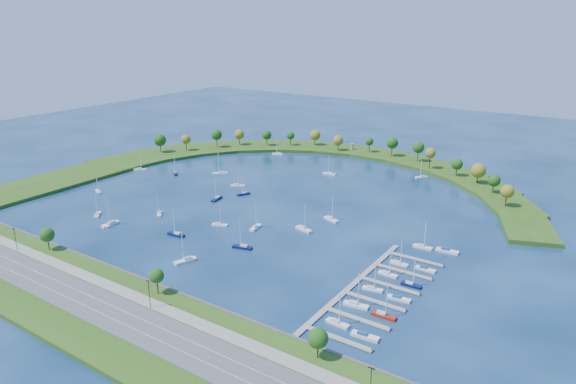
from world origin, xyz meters
The scene contains 39 objects.
ground centered at (0.00, 0.00, 0.00)m, with size 700.00×700.00×0.00m, color #07223D.
south_shoreline centered at (0.03, -122.88, 1.00)m, with size 420.00×43.10×11.60m.
breakwater centered at (-46.33, 48.72, 0.99)m, with size 286.74×247.64×2.00m.
breakwater_trees centered at (-13.64, 84.95, 10.31)m, with size 238.13×90.38×13.47m.
harbor_tower centered at (-13.35, 116.87, 4.23)m, with size 2.60×2.60×4.35m.
dock_system centered at (85.30, -61.00, 0.35)m, with size 24.28×82.00×1.60m.
moored_boat_0 centered at (-59.82, -68.46, 0.89)m, with size 6.85×7.15×11.37m.
moored_boat_1 centered at (39.86, -9.40, 0.92)m, with size 8.87×5.14×12.59m.
moored_boat_2 centered at (51.66, 82.64, 0.89)m, with size 6.73×7.20×11.33m.
moored_boat_3 centered at (-105.06, -1.89, 0.90)m, with size 7.50×7.14×11.90m.
moored_boat_4 centered at (1.37, 57.53, 0.92)m, with size 8.57×2.97×12.38m.
moored_boat_5 centered at (35.31, -27.31, 0.95)m, with size 9.39×4.69×13.30m.
moored_boat_6 centered at (-44.21, -72.91, 0.94)m, with size 2.67×9.05×13.25m.
moored_boat_7 centered at (-26.26, -17.54, 0.91)m, with size 3.62×8.60×12.26m.
moored_boat_8 centered at (-35.05, -50.62, 0.87)m, with size 6.53×6.73×10.77m.
moored_boat_9 centered at (13.18, -81.48, 0.95)m, with size 5.46×9.49×13.46m.
moored_boat_10 centered at (-79.95, 4.50, 0.87)m, with size 7.12×6.02×10.78m.
moored_boat_11 centered at (-90.36, -44.88, 0.86)m, with size 7.24×4.64×10.35m.
moored_boat_12 centered at (-19.39, -2.90, 0.88)m, with size 5.31×7.63×11.03m.
moored_boat_13 centered at (-43.90, -73.12, 0.88)m, with size 3.75×7.89×11.19m.
moored_boat_14 centered at (-54.37, 80.49, 0.89)m, with size 8.11×4.20×11.49m.
moored_boat_15 centered at (-0.64, -44.77, 0.88)m, with size 7.73×4.78×11.02m.
moored_boat_16 centered at (24.09, -58.56, 0.92)m, with size 8.91×4.47×12.61m.
moored_boat_17 centered at (-31.48, 6.65, 0.91)m, with size 7.98×6.82×12.13m.
moored_boat_18 centered at (-9.25, -64.54, 0.92)m, with size 8.70×2.88×12.62m.
moored_boat_19 centered at (15.49, -37.86, 0.90)m, with size 3.50×8.37×11.92m.
moored_boat_20 centered at (-56.42, 20.21, 0.96)m, with size 8.57×8.15×13.59m.
docked_boat_0 centered at (85.52, -87.02, 0.90)m, with size 8.14×2.72×11.80m.
docked_boat_1 centered at (95.97, -88.63, 0.66)m, with size 8.95×3.12×1.79m.
docked_boat_2 centered at (85.51, -73.87, 0.93)m, with size 8.93×3.54×12.77m.
docked_boat_3 centered at (96.02, -74.66, 0.92)m, with size 8.43×2.53×12.32m.
docked_boat_4 centered at (85.53, -60.59, 0.88)m, with size 7.71×3.32×10.97m.
docked_boat_5 centered at (95.98, -61.64, 0.61)m, with size 8.35×3.01×1.67m.
docked_boat_6 centered at (85.53, -46.87, 0.89)m, with size 7.76×2.49×11.28m.
docked_boat_7 centered at (96.03, -49.89, 0.88)m, with size 7.64×2.39×11.12m.
docked_boat_8 centered at (85.53, -35.91, 0.88)m, with size 7.47×2.23×10.91m.
docked_boat_9 centered at (95.98, -34.80, 0.60)m, with size 8.07×2.51×1.63m.
docked_boat_10 centered at (87.92, -15.68, 0.91)m, with size 8.28×2.57×12.07m.
docked_boat_11 centered at (97.86, -13.73, 0.69)m, with size 9.38×3.07×1.89m.
Camera 1 is at (152.13, -215.09, 93.42)m, focal length 32.27 mm.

